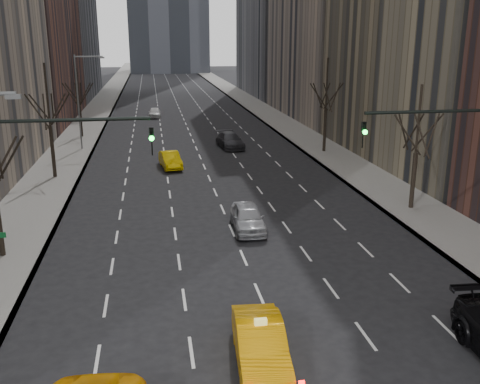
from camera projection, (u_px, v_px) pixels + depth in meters
name	position (u px, v px, depth m)	size (l,w,h in m)	color
sidewalk_left	(95.00, 115.00, 76.22)	(4.50, 320.00, 0.15)	slate
sidewalk_right	(263.00, 111.00, 80.05)	(4.50, 320.00, 0.15)	slate
tree_lw_c	(50.00, 128.00, 41.04)	(3.36, 3.50, 8.74)	black
tree_lw_d	(79.00, 105.00, 58.23)	(3.36, 3.50, 7.36)	black
tree_rw_b	(416.00, 153.00, 33.52)	(3.36, 3.50, 7.82)	black
tree_rw_c	(326.00, 111.00, 50.48)	(3.36, 3.50, 8.74)	black
traffic_mast_left	(25.00, 181.00, 20.24)	(6.69, 0.39, 8.00)	black
traffic_mast_right	(467.00, 163.00, 23.09)	(6.69, 0.39, 8.00)	black
streetlight_far	(81.00, 92.00, 51.21)	(2.83, 0.22, 9.00)	slate
taxi_sedan	(260.00, 345.00, 17.97)	(1.62, 4.64, 1.53)	#EB9B04
silver_sedan_ahead	(248.00, 217.00, 30.71)	(1.76, 4.38, 1.49)	#A0A2A8
far_taxi	(170.00, 160.00, 45.39)	(1.45, 4.16, 1.37)	yellow
far_suv_grey	(230.00, 140.00, 53.60)	(2.09, 5.14, 1.49)	#2E2E33
far_car_white	(155.00, 112.00, 73.91)	(1.61, 4.00, 1.36)	silver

